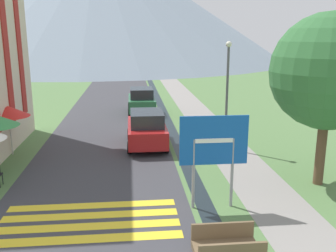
{
  "coord_description": "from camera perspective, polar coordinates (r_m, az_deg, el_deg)",
  "views": [
    {
      "loc": [
        -1.16,
        -6.38,
        5.54
      ],
      "look_at": [
        0.49,
        10.0,
        1.49
      ],
      "focal_mm": 40.0,
      "sensor_mm": 36.0,
      "label": 1
    }
  ],
  "objects": [
    {
      "name": "ground_plane",
      "position": [
        26.98,
        -3.16,
        1.95
      ],
      "size": [
        160.0,
        160.0,
        0.0
      ],
      "primitive_type": "plane",
      "color": "#517542"
    },
    {
      "name": "road",
      "position": [
        36.82,
        -7.8,
        5.05
      ],
      "size": [
        6.4,
        60.0,
        0.01
      ],
      "color": "#38383D",
      "rests_on": "ground_plane"
    },
    {
      "name": "footpath",
      "position": [
        37.1,
        1.7,
        5.24
      ],
      "size": [
        2.2,
        60.0,
        0.01
      ],
      "color": "gray",
      "rests_on": "ground_plane"
    },
    {
      "name": "drainage_channel",
      "position": [
        36.87,
        -2.02,
        5.18
      ],
      "size": [
        0.6,
        60.0,
        0.0
      ],
      "color": "black",
      "rests_on": "ground_plane"
    },
    {
      "name": "crosswalk_marking",
      "position": [
        11.99,
        -11.84,
        -13.96
      ],
      "size": [
        5.44,
        2.54,
        0.01
      ],
      "color": "yellow",
      "rests_on": "ground_plane"
    },
    {
      "name": "mountain_distant",
      "position": [
        84.32,
        -10.39,
        18.25
      ],
      "size": [
        77.31,
        77.31,
        24.74
      ],
      "color": "gray",
      "rests_on": "ground_plane"
    },
    {
      "name": "road_sign",
      "position": [
        11.94,
        6.98,
        -3.25
      ],
      "size": [
        2.19,
        0.11,
        3.08
      ],
      "color": "gray",
      "rests_on": "ground_plane"
    },
    {
      "name": "footbridge",
      "position": [
        10.17,
        9.0,
        -17.82
      ],
      "size": [
        1.7,
        1.1,
        0.65
      ],
      "color": "brown",
      "rests_on": "ground_plane"
    },
    {
      "name": "parked_car_near",
      "position": [
        18.85,
        -3.25,
        -0.41
      ],
      "size": [
        1.98,
        4.0,
        1.82
      ],
      "color": "#A31919",
      "rests_on": "ground_plane"
    },
    {
      "name": "parked_car_far",
      "position": [
        26.89,
        -4.04,
        3.88
      ],
      "size": [
        1.96,
        3.84,
        1.82
      ],
      "color": "#28663D",
      "rests_on": "ground_plane"
    },
    {
      "name": "cafe_umbrella_rear_red",
      "position": [
        18.73,
        -23.15,
        2.07
      ],
      "size": [
        1.91,
        1.91,
        2.33
      ],
      "color": "#B7B2A8",
      "rests_on": "ground_plane"
    },
    {
      "name": "streetlamp",
      "position": [
        18.21,
        9.02,
        5.93
      ],
      "size": [
        0.28,
        0.28,
        5.22
      ],
      "color": "#515156",
      "rests_on": "ground_plane"
    },
    {
      "name": "tree_by_path",
      "position": [
        14.55,
        23.31,
        7.6
      ],
      "size": [
        4.17,
        4.17,
        6.34
      ],
      "color": "brown",
      "rests_on": "ground_plane"
    }
  ]
}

